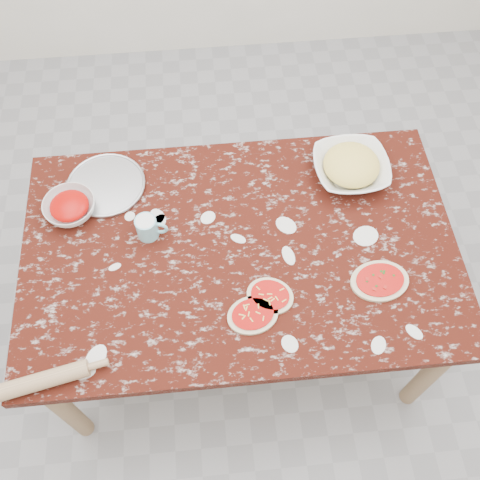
% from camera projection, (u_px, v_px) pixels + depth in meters
% --- Properties ---
extents(ground, '(4.00, 4.00, 0.00)m').
position_uv_depth(ground, '(240.00, 324.00, 2.64)').
color(ground, gray).
extents(worktable, '(1.60, 1.00, 0.75)m').
position_uv_depth(worktable, '(240.00, 258.00, 2.06)').
color(worktable, '#330E08').
rests_on(worktable, ground).
extents(pizza_tray, '(0.37, 0.37, 0.01)m').
position_uv_depth(pizza_tray, '(106.00, 186.00, 2.13)').
color(pizza_tray, '#B2B2B7').
rests_on(pizza_tray, worktable).
extents(sauce_bowl, '(0.26, 0.26, 0.06)m').
position_uv_depth(sauce_bowl, '(70.00, 208.00, 2.04)').
color(sauce_bowl, white).
rests_on(sauce_bowl, worktable).
extents(cheese_bowl, '(0.30, 0.30, 0.07)m').
position_uv_depth(cheese_bowl, '(350.00, 168.00, 2.13)').
color(cheese_bowl, white).
rests_on(cheese_bowl, worktable).
extents(flour_mug, '(0.12, 0.08, 0.09)m').
position_uv_depth(flour_mug, '(148.00, 227.00, 1.98)').
color(flour_mug, '#85D0DE').
rests_on(flour_mug, worktable).
extents(pizza_left, '(0.20, 0.17, 0.02)m').
position_uv_depth(pizza_left, '(253.00, 315.00, 1.85)').
color(pizza_left, beige).
rests_on(pizza_left, worktable).
extents(pizza_mid, '(0.21, 0.19, 0.02)m').
position_uv_depth(pizza_mid, '(270.00, 296.00, 1.88)').
color(pizza_mid, beige).
rests_on(pizza_mid, worktable).
extents(pizza_right, '(0.22, 0.18, 0.02)m').
position_uv_depth(pizza_right, '(380.00, 281.00, 1.91)').
color(pizza_right, beige).
rests_on(pizza_right, worktable).
extents(rolling_pin, '(0.29, 0.11, 0.06)m').
position_uv_depth(rolling_pin, '(44.00, 380.00, 1.71)').
color(rolling_pin, tan).
rests_on(rolling_pin, worktable).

